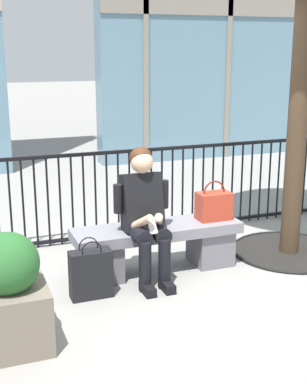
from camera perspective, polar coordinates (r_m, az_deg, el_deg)
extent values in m
plane|color=gray|center=(5.20, 0.40, -8.27)|extent=(60.00, 60.00, 0.00)
cube|color=slate|center=(5.06, 0.40, -4.11)|extent=(1.60, 0.44, 0.10)
cube|color=slate|center=(4.98, -5.67, -7.29)|extent=(0.36, 0.37, 0.35)
cube|color=slate|center=(5.35, 6.03, -5.66)|extent=(0.36, 0.37, 0.35)
cylinder|color=black|center=(4.79, -1.73, -4.33)|extent=(0.15, 0.40, 0.15)
cylinder|color=black|center=(4.70, -0.89, -7.91)|extent=(0.11, 0.11, 0.45)
cube|color=black|center=(4.73, -0.63, -10.24)|extent=(0.09, 0.22, 0.08)
cylinder|color=black|center=(4.85, 0.29, -4.09)|extent=(0.15, 0.40, 0.15)
cylinder|color=black|center=(4.76, 1.16, -7.61)|extent=(0.11, 0.11, 0.45)
cube|color=black|center=(4.79, 1.42, -9.91)|extent=(0.09, 0.22, 0.08)
cube|color=black|center=(4.87, -1.29, -1.04)|extent=(0.36, 0.30, 0.55)
cylinder|color=black|center=(4.79, -3.77, -0.72)|extent=(0.08, 0.08, 0.26)
cylinder|color=#DBAD89|center=(4.68, -1.30, -3.24)|extent=(0.16, 0.28, 0.20)
cylinder|color=black|center=(4.93, 1.12, -0.23)|extent=(0.08, 0.08, 0.26)
cylinder|color=#DBAD89|center=(4.74, 0.53, -3.02)|extent=(0.16, 0.28, 0.20)
cube|color=silver|center=(4.66, -0.12, -3.58)|extent=(0.07, 0.10, 0.13)
sphere|color=#DBAD89|center=(4.77, -1.23, 3.18)|extent=(0.20, 0.20, 0.20)
sphere|color=#472816|center=(4.79, -1.36, 3.60)|extent=(0.20, 0.20, 0.20)
cube|color=#B23823|center=(5.22, 6.39, -1.48)|extent=(0.32, 0.19, 0.27)
torus|color=maroon|center=(5.19, 6.44, -0.02)|extent=(0.23, 0.02, 0.23)
cube|color=black|center=(4.63, -6.64, -8.63)|extent=(0.36, 0.16, 0.42)
torus|color=black|center=(4.49, -6.56, -6.22)|extent=(0.17, 0.01, 0.17)
torus|color=black|center=(4.59, -6.90, -5.76)|extent=(0.17, 0.01, 0.17)
cylinder|color=black|center=(5.71, -14.90, -1.35)|extent=(0.02, 0.02, 0.99)
cylinder|color=black|center=(5.73, -13.63, -1.23)|extent=(0.02, 0.02, 0.99)
cylinder|color=black|center=(5.74, -12.36, -1.11)|extent=(0.02, 0.02, 0.99)
cylinder|color=black|center=(5.76, -11.09, -0.99)|extent=(0.02, 0.02, 0.99)
cylinder|color=black|center=(5.78, -9.84, -0.87)|extent=(0.02, 0.02, 0.99)
cylinder|color=black|center=(5.81, -8.60, -0.75)|extent=(0.02, 0.02, 0.99)
cylinder|color=black|center=(5.83, -7.36, -0.63)|extent=(0.02, 0.02, 0.99)
cylinder|color=black|center=(5.86, -6.14, -0.51)|extent=(0.02, 0.02, 0.99)
cylinder|color=black|center=(5.90, -4.93, -0.39)|extent=(0.02, 0.02, 0.99)
cylinder|color=black|center=(5.93, -3.74, -0.28)|extent=(0.02, 0.02, 0.99)
cylinder|color=black|center=(5.97, -2.56, -0.16)|extent=(0.02, 0.02, 0.99)
cylinder|color=black|center=(6.01, -1.39, -0.05)|extent=(0.02, 0.02, 0.99)
cylinder|color=black|center=(6.05, -0.25, 0.07)|extent=(0.02, 0.02, 0.99)
cylinder|color=black|center=(6.10, 0.89, 0.18)|extent=(0.02, 0.02, 0.99)
cylinder|color=black|center=(6.14, 2.00, 0.29)|extent=(0.02, 0.02, 0.99)
cylinder|color=black|center=(6.19, 3.10, 0.39)|extent=(0.02, 0.02, 0.99)
cylinder|color=black|center=(6.24, 4.18, 0.50)|extent=(0.02, 0.02, 0.99)
cylinder|color=black|center=(6.30, 5.24, 0.60)|extent=(0.02, 0.02, 0.99)
cylinder|color=black|center=(6.35, 6.29, 0.70)|extent=(0.02, 0.02, 0.99)
cylinder|color=black|center=(6.41, 7.31, 0.80)|extent=(0.02, 0.02, 0.99)
cylinder|color=black|center=(6.47, 8.32, 0.90)|extent=(0.02, 0.02, 0.99)
cylinder|color=black|center=(6.53, 9.30, 1.00)|extent=(0.02, 0.02, 0.99)
cylinder|color=black|center=(6.60, 10.27, 1.09)|extent=(0.02, 0.02, 0.99)
cylinder|color=black|center=(6.67, 11.22, 1.18)|extent=(0.02, 0.02, 0.99)
cylinder|color=black|center=(6.73, 12.15, 1.27)|extent=(0.02, 0.02, 0.99)
cylinder|color=black|center=(6.80, 13.06, 1.35)|extent=(0.02, 0.02, 0.99)
cylinder|color=black|center=(6.87, 13.96, 1.44)|extent=(0.02, 0.02, 0.99)
cylinder|color=black|center=(6.95, 14.83, 1.52)|extent=(0.02, 0.02, 0.99)
cylinder|color=black|center=(7.02, 15.69, 1.60)|extent=(0.02, 0.02, 0.99)
cube|color=black|center=(6.08, -3.09, -4.28)|extent=(8.62, 0.04, 0.04)
cube|color=black|center=(5.84, -3.21, 4.30)|extent=(8.62, 0.04, 0.04)
cylinder|color=black|center=(5.81, 14.11, -6.12)|extent=(1.16, 1.16, 0.01)
torus|color=black|center=(5.81, 14.11, -6.06)|extent=(1.19, 1.19, 0.03)
cylinder|color=#423021|center=(5.45, 15.25, 10.75)|extent=(0.20, 0.20, 3.40)
cube|color=#726656|center=(4.01, -14.81, -12.71)|extent=(0.52, 0.52, 0.45)
ellipsoid|color=#28602B|center=(3.84, -15.22, -7.35)|extent=(0.44, 0.44, 0.44)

